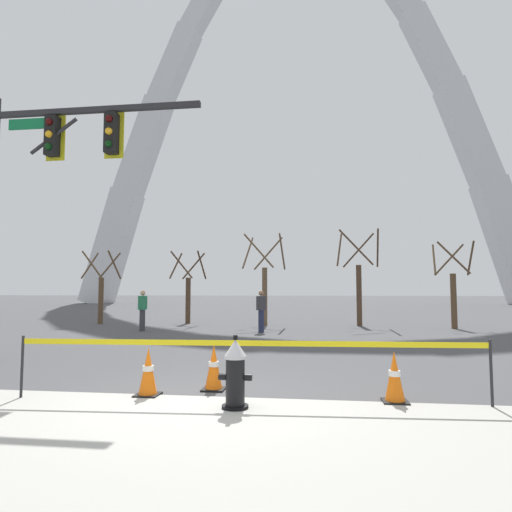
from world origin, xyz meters
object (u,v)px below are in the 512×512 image
at_px(pedestrian_standing_center, 142,310).
at_px(traffic_cone_by_hydrant, 148,372).
at_px(traffic_signal_gantry, 40,179).
at_px(traffic_cone_mid_sidewalk, 214,368).
at_px(traffic_cone_curb_edge, 395,377).
at_px(pedestrian_walking_left, 261,311).
at_px(monument_arch, 298,124).
at_px(fire_hydrant, 235,374).

bearing_deg(pedestrian_standing_center, traffic_cone_by_hydrant, -67.67).
bearing_deg(traffic_signal_gantry, traffic_cone_mid_sidewalk, -22.93).
bearing_deg(traffic_cone_mid_sidewalk, traffic_cone_curb_edge, -9.10).
height_order(traffic_cone_by_hydrant, pedestrian_standing_center, pedestrian_standing_center).
distance_m(traffic_cone_mid_sidewalk, pedestrian_walking_left, 9.78).
bearing_deg(pedestrian_walking_left, traffic_cone_by_hydrant, -92.91).
relative_size(traffic_cone_curb_edge, traffic_signal_gantry, 0.12).
distance_m(traffic_cone_curb_edge, traffic_signal_gantry, 8.41).
bearing_deg(traffic_cone_curb_edge, traffic_cone_by_hydrant, -178.88).
relative_size(traffic_signal_gantry, pedestrian_walking_left, 3.77).
relative_size(monument_arch, pedestrian_standing_center, 33.41).
xyz_separation_m(fire_hydrant, pedestrian_walking_left, (-0.93, 10.81, 0.35)).
distance_m(fire_hydrant, monument_arch, 50.15).
relative_size(traffic_cone_mid_sidewalk, traffic_cone_curb_edge, 1.00).
bearing_deg(fire_hydrant, traffic_signal_gantry, 149.50).
bearing_deg(traffic_cone_by_hydrant, traffic_signal_gantry, 145.84).
height_order(traffic_signal_gantry, pedestrian_standing_center, traffic_signal_gantry).
xyz_separation_m(fire_hydrant, traffic_cone_mid_sidewalk, (-0.54, 1.05, -0.11)).
height_order(fire_hydrant, traffic_cone_by_hydrant, fire_hydrant).
bearing_deg(pedestrian_standing_center, pedestrian_walking_left, 1.51).
xyz_separation_m(fire_hydrant, traffic_signal_gantry, (-4.96, 2.92, 3.60)).
bearing_deg(traffic_cone_mid_sidewalk, pedestrian_standing_center, 117.79).
bearing_deg(traffic_cone_mid_sidewalk, pedestrian_walking_left, 92.27).
xyz_separation_m(monument_arch, pedestrian_walking_left, (-0.33, -34.76, -20.57)).
height_order(pedestrian_walking_left, pedestrian_standing_center, same).
xyz_separation_m(traffic_cone_by_hydrant, traffic_cone_curb_edge, (3.67, 0.07, 0.00)).
relative_size(fire_hydrant, traffic_cone_by_hydrant, 1.36).
xyz_separation_m(traffic_cone_mid_sidewalk, monument_arch, (-0.06, 44.53, 21.03)).
bearing_deg(monument_arch, traffic_cone_curb_edge, -86.42).
bearing_deg(fire_hydrant, monument_arch, 90.75).
relative_size(traffic_cone_by_hydrant, pedestrian_walking_left, 0.46).
relative_size(fire_hydrant, pedestrian_standing_center, 0.62).
height_order(traffic_cone_mid_sidewalk, monument_arch, monument_arch).
height_order(traffic_cone_by_hydrant, traffic_signal_gantry, traffic_signal_gantry).
bearing_deg(traffic_cone_mid_sidewalk, fire_hydrant, -62.76).
relative_size(fire_hydrant, traffic_cone_mid_sidewalk, 1.36).
bearing_deg(monument_arch, traffic_cone_mid_sidewalk, -89.93).
distance_m(fire_hydrant, pedestrian_walking_left, 10.86).
height_order(traffic_cone_curb_edge, traffic_signal_gantry, traffic_signal_gantry).
distance_m(traffic_signal_gantry, pedestrian_standing_center, 8.45).
relative_size(traffic_cone_by_hydrant, traffic_cone_curb_edge, 1.00).
bearing_deg(traffic_signal_gantry, traffic_cone_curb_edge, -17.85).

